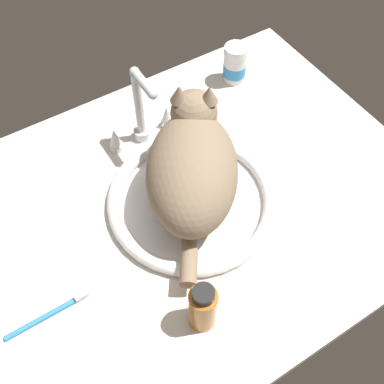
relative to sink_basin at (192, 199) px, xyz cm
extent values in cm
cube|color=silver|center=(0.60, 0.64, -2.80)|extent=(101.41, 78.02, 3.00)
torus|color=white|center=(0.00, 0.00, 0.16)|extent=(36.16, 36.16, 2.92)
cylinder|color=white|center=(0.00, 0.00, -1.00)|extent=(31.78, 31.78, 0.60)
cylinder|color=silver|center=(0.00, 22.19, -0.07)|extent=(4.00, 4.00, 2.47)
cylinder|color=silver|center=(0.00, 22.19, 9.82)|extent=(2.00, 2.00, 17.30)
sphere|color=silver|center=(0.00, 22.19, 18.47)|extent=(2.20, 2.20, 2.20)
cylinder|color=silver|center=(0.00, 18.36, 18.47)|extent=(2.00, 7.65, 2.00)
sphere|color=silver|center=(0.00, 14.54, 18.47)|extent=(2.10, 2.10, 2.10)
cylinder|color=silver|center=(-6.87, 22.19, -0.50)|extent=(3.20, 3.20, 1.60)
cone|color=silver|center=(-6.87, 22.19, 2.75)|extent=(2.88, 2.88, 4.90)
cylinder|color=silver|center=(6.87, 22.19, -0.50)|extent=(3.20, 3.20, 1.60)
cone|color=silver|center=(6.87, 22.19, 2.75)|extent=(2.88, 2.88, 4.90)
ellipsoid|color=#8C755B|center=(0.00, 0.00, 9.65)|extent=(31.24, 34.22, 16.06)
sphere|color=#8C755B|center=(6.49, 9.65, 14.09)|extent=(9.70, 9.70, 9.70)
cone|color=#8C755B|center=(4.08, 11.28, 19.30)|extent=(3.68, 3.68, 3.64)
cone|color=#8C755B|center=(8.90, 8.03, 19.30)|extent=(3.68, 3.68, 3.64)
ellipsoid|color=silver|center=(8.52, 12.67, 13.12)|extent=(5.00, 4.69, 3.10)
ellipsoid|color=silver|center=(5.68, 8.45, 8.85)|extent=(12.80, 12.31, 8.83)
cylinder|color=#8C755B|center=(-8.71, -12.95, 3.22)|extent=(8.71, 10.80, 3.20)
cylinder|color=white|center=(29.90, 27.33, 2.70)|extent=(5.64, 5.64, 8.00)
cylinder|color=#338CD1|center=(29.90, 27.33, 2.06)|extent=(5.81, 5.81, 3.20)
cylinder|color=white|center=(29.90, 27.33, 7.82)|extent=(5.92, 5.92, 2.24)
cylinder|color=#B2661E|center=(-12.00, -22.78, 4.07)|extent=(5.09, 5.09, 10.75)
cylinder|color=black|center=(-12.00, -22.78, 10.35)|extent=(3.81, 3.81, 1.80)
cylinder|color=#338CD1|center=(-37.14, -7.33, -0.80)|extent=(13.72, 1.07, 1.00)
cube|color=white|center=(-28.99, -7.29, -0.20)|extent=(2.61, 1.21, 1.20)
camera|label=1|loc=(-29.24, -46.91, 82.27)|focal=43.56mm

